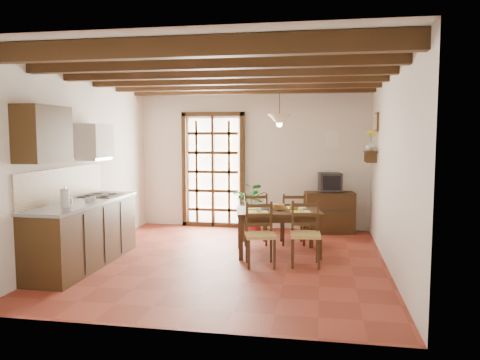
% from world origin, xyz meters
% --- Properties ---
extents(ground_plane, '(5.00, 5.00, 0.00)m').
position_xyz_m(ground_plane, '(0.00, 0.00, 0.00)').
color(ground_plane, maroon).
extents(room_shell, '(4.52, 5.02, 2.81)m').
position_xyz_m(room_shell, '(0.00, 0.00, 1.82)').
color(room_shell, silver).
rests_on(room_shell, ground_plane).
extents(ceiling_beams, '(4.50, 4.34, 0.20)m').
position_xyz_m(ceiling_beams, '(0.00, 0.00, 2.69)').
color(ceiling_beams, black).
rests_on(ceiling_beams, room_shell).
extents(french_door, '(1.26, 0.11, 2.32)m').
position_xyz_m(french_door, '(-0.80, 2.45, 1.18)').
color(french_door, white).
rests_on(french_door, ground_plane).
extents(kitchen_counter, '(0.64, 2.25, 1.38)m').
position_xyz_m(kitchen_counter, '(-1.96, -0.60, 0.47)').
color(kitchen_counter, '#342210').
rests_on(kitchen_counter, ground_plane).
extents(upper_cabinet, '(0.35, 0.80, 0.70)m').
position_xyz_m(upper_cabinet, '(-2.08, -1.30, 1.85)').
color(upper_cabinet, '#342210').
rests_on(upper_cabinet, room_shell).
extents(range_hood, '(0.38, 0.60, 0.54)m').
position_xyz_m(range_hood, '(-2.05, -0.05, 1.73)').
color(range_hood, white).
rests_on(range_hood, room_shell).
extents(counter_items, '(0.50, 1.43, 0.25)m').
position_xyz_m(counter_items, '(-1.95, -0.51, 0.96)').
color(counter_items, black).
rests_on(counter_items, kitchen_counter).
extents(dining_table, '(1.40, 1.05, 0.69)m').
position_xyz_m(dining_table, '(0.68, 0.50, 0.60)').
color(dining_table, '#321E10').
rests_on(dining_table, ground_plane).
extents(chair_near_left, '(0.49, 0.48, 0.89)m').
position_xyz_m(chair_near_left, '(0.49, -0.20, 0.28)').
color(chair_near_left, tan).
rests_on(chair_near_left, ground_plane).
extents(chair_near_right, '(0.44, 0.43, 0.90)m').
position_xyz_m(chair_near_right, '(1.12, -0.07, 0.28)').
color(chair_near_right, tan).
rests_on(chair_near_right, ground_plane).
extents(chair_far_left, '(0.48, 0.47, 0.88)m').
position_xyz_m(chair_far_left, '(0.24, 1.07, 0.28)').
color(chair_far_left, tan).
rests_on(chair_far_left, ground_plane).
extents(chair_far_right, '(0.47, 0.45, 0.87)m').
position_xyz_m(chair_far_right, '(0.86, 1.20, 0.27)').
color(chair_far_right, tan).
rests_on(chair_far_right, ground_plane).
extents(table_setting, '(0.92, 0.62, 0.09)m').
position_xyz_m(table_setting, '(0.68, 0.50, 0.66)').
color(table_setting, yellow).
rests_on(table_setting, dining_table).
extents(table_bowl, '(0.26, 0.26, 0.05)m').
position_xyz_m(table_bowl, '(0.45, 0.50, 0.72)').
color(table_bowl, white).
rests_on(table_bowl, dining_table).
extents(sideboard, '(0.96, 0.54, 0.77)m').
position_xyz_m(sideboard, '(1.48, 2.23, 0.38)').
color(sideboard, '#342210').
rests_on(sideboard, ground_plane).
extents(crt_tv, '(0.45, 0.43, 0.34)m').
position_xyz_m(crt_tv, '(1.48, 2.22, 0.96)').
color(crt_tv, black).
rests_on(crt_tv, sideboard).
extents(fuse_box, '(0.25, 0.03, 0.32)m').
position_xyz_m(fuse_box, '(1.50, 2.48, 1.75)').
color(fuse_box, white).
rests_on(fuse_box, room_shell).
extents(plant_pot, '(0.36, 0.36, 0.22)m').
position_xyz_m(plant_pot, '(0.05, 2.00, 0.11)').
color(plant_pot, maroon).
rests_on(plant_pot, ground_plane).
extents(potted_plant, '(2.20, 2.04, 2.01)m').
position_xyz_m(potted_plant, '(0.05, 2.00, 0.57)').
color(potted_plant, '#144C19').
rests_on(potted_plant, ground_plane).
extents(wall_shelf, '(0.20, 0.42, 0.20)m').
position_xyz_m(wall_shelf, '(2.14, 1.60, 1.51)').
color(wall_shelf, '#342210').
rests_on(wall_shelf, room_shell).
extents(shelf_vase, '(0.15, 0.15, 0.15)m').
position_xyz_m(shelf_vase, '(2.14, 1.60, 1.65)').
color(shelf_vase, '#B2BFB2').
rests_on(shelf_vase, wall_shelf).
extents(shelf_flowers, '(0.14, 0.14, 0.36)m').
position_xyz_m(shelf_flowers, '(2.14, 1.60, 1.86)').
color(shelf_flowers, yellow).
rests_on(shelf_flowers, shelf_vase).
extents(framed_picture, '(0.03, 0.32, 0.32)m').
position_xyz_m(framed_picture, '(2.22, 1.60, 2.05)').
color(framed_picture, brown).
rests_on(framed_picture, room_shell).
extents(pendant_lamp, '(0.36, 0.36, 0.84)m').
position_xyz_m(pendant_lamp, '(0.68, 0.60, 2.08)').
color(pendant_lamp, black).
rests_on(pendant_lamp, room_shell).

